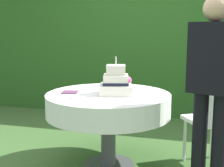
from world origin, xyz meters
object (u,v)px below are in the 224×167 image
Objects in this scene: serving_plate_right at (149,93)px; serving_plate_left at (77,97)px; serving_plate_near at (147,99)px; serving_plate_far at (108,86)px; cake_table at (108,105)px; wedding_cake at (116,83)px; standing_person at (212,83)px; garden_chair at (214,115)px; napkin_stack at (70,92)px.

serving_plate_left is at bearing -148.45° from serving_plate_right.
serving_plate_near is 1.23× the size of serving_plate_far.
serving_plate_near is (0.40, -0.16, 0.12)m from cake_table.
wedding_cake reaches higher than cake_table.
serving_plate_right is (0.60, 0.37, 0.00)m from serving_plate_left.
serving_plate_left is (-0.30, -0.25, -0.10)m from wedding_cake.
standing_person is at bearing -35.87° from serving_plate_right.
serving_plate_near is 1.28× the size of serving_plate_right.
garden_chair reaches higher than serving_plate_left.
cake_table is 0.40m from napkin_stack.
serving_plate_left is 1.36× the size of serving_plate_right.
serving_plate_right is at bearing 144.13° from standing_person.
cake_table is 11.34× the size of serving_plate_right.
cake_table is at bearing 49.92° from serving_plate_left.
serving_plate_right is 0.71× the size of napkin_stack.
serving_plate_left is 0.97× the size of napkin_stack.
standing_person is at bearing -9.73° from napkin_stack.
napkin_stack is (-0.77, 0.10, -0.00)m from serving_plate_near.
cake_table is 1.03m from standing_person.
serving_plate_far is 0.07× the size of standing_person.
cake_table is 10.91× the size of serving_plate_far.
cake_table is 8.08× the size of napkin_stack.
serving_plate_left is (-0.22, -0.26, 0.12)m from cake_table.
cake_table is 3.28× the size of wedding_cake.
standing_person is (1.05, -0.67, 0.18)m from serving_plate_far.
serving_plate_left is 0.70m from serving_plate_right.
wedding_cake is at bearing -166.92° from garden_chair.
standing_person is at bearing -32.55° from serving_plate_far.
cake_table is 0.45m from serving_plate_near.
standing_person reaches higher than wedding_cake.
serving_plate_far is at bearing 106.65° from cake_table.
serving_plate_far is at bearing 147.45° from standing_person.
wedding_cake is 0.37m from serving_plate_near.
napkin_stack reaches higher than cake_table.
serving_plate_right reaches higher than cake_table.
wedding_cake reaches higher than serving_plate_left.
napkin_stack is (-0.26, -0.44, -0.00)m from serving_plate_far.
serving_plate_right is at bearing -171.23° from garden_chair.
serving_plate_left is at bearing -99.33° from serving_plate_far.
garden_chair reaches higher than serving_plate_far.
garden_chair is at bearing 8.77° from serving_plate_right.
napkin_stack is at bearing 129.06° from serving_plate_left.
serving_plate_left is 1.17m from standing_person.
serving_plate_near is (0.32, -0.16, -0.10)m from wedding_cake.
garden_chair is (1.21, 0.46, -0.21)m from serving_plate_left.
serving_plate_right is 0.65m from garden_chair.
wedding_cake is 3.45× the size of serving_plate_right.
serving_plate_left is 0.09× the size of standing_person.
cake_table is at bearing -168.41° from garden_chair.
serving_plate_far is (-0.11, 0.38, 0.12)m from cake_table.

